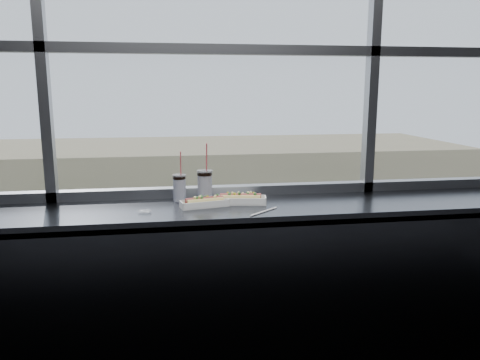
{
  "coord_description": "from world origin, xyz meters",
  "views": [
    {
      "loc": [
        -0.31,
        -1.39,
        1.77
      ],
      "look_at": [
        0.1,
        1.23,
        1.25
      ],
      "focal_mm": 35.0,
      "sensor_mm": 36.0,
      "label": 1
    }
  ],
  "objects": [
    {
      "name": "far_sidewalk",
      "position": [
        0.0,
        29.5,
        -10.98
      ],
      "size": [
        80.0,
        6.0,
        0.04
      ],
      "primitive_type": "cube",
      "color": "#B0AEA4",
      "rests_on": "plaza_ground"
    },
    {
      "name": "counter_fascia",
      "position": [
        0.0,
        0.97,
        0.55
      ],
      "size": [
        6.0,
        0.04,
        1.04
      ],
      "primitive_type": "cube",
      "color": "#4E525B",
      "rests_on": "ground"
    },
    {
      "name": "loose_straw",
      "position": [
        0.21,
        1.05,
        1.1
      ],
      "size": [
        0.18,
        0.16,
        0.01
      ],
      "primitive_type": "cylinder",
      "rotation": [
        0.0,
        1.57,
        0.72
      ],
      "color": "white",
      "rests_on": "counter"
    },
    {
      "name": "tree_center",
      "position": [
        1.28,
        29.5,
        -7.22
      ],
      "size": [
        3.57,
        3.57,
        5.58
      ],
      "color": "#47382B",
      "rests_on": "far_sidewalk"
    },
    {
      "name": "pedestrian_a",
      "position": [
        -5.0,
        28.93,
        -9.89
      ],
      "size": [
        0.95,
        0.71,
        2.13
      ],
      "primitive_type": "imported",
      "rotation": [
        0.0,
        0.0,
        3.14
      ],
      "color": "#66605B",
      "rests_on": "far_sidewalk"
    },
    {
      "name": "street_asphalt",
      "position": [
        0.0,
        21.5,
        -10.97
      ],
      "size": [
        80.0,
        10.0,
        0.06
      ],
      "primitive_type": "cube",
      "color": "black",
      "rests_on": "plaza_ground"
    },
    {
      "name": "wrapper",
      "position": [
        -0.44,
        1.13,
        1.11
      ],
      "size": [
        0.09,
        0.06,
        0.02
      ],
      "primitive_type": "ellipsoid",
      "color": "silver",
      "rests_on": "counter"
    },
    {
      "name": "car_near_c",
      "position": [
        1.62,
        17.5,
        -9.82
      ],
      "size": [
        2.88,
        6.76,
        2.24
      ],
      "primitive_type": "imported",
      "rotation": [
        0.0,
        0.0,
        1.56
      ],
      "color": "#701F00",
      "rests_on": "street_asphalt"
    },
    {
      "name": "wall_back_lower",
      "position": [
        0.0,
        1.5,
        0.55
      ],
      "size": [
        6.0,
        0.0,
        6.0
      ],
      "primitive_type": "plane",
      "rotation": [
        1.57,
        0.0,
        0.0
      ],
      "color": "black",
      "rests_on": "ground"
    },
    {
      "name": "tree_right",
      "position": [
        11.53,
        29.5,
        -7.66
      ],
      "size": [
        3.15,
        3.15,
        4.92
      ],
      "color": "#47382B",
      "rests_on": "far_sidewalk"
    },
    {
      "name": "hotdog_tray_left",
      "position": [
        -0.11,
        1.22,
        1.13
      ],
      "size": [
        0.29,
        0.15,
        0.07
      ],
      "rotation": [
        0.0,
        0.0,
        0.21
      ],
      "color": "white",
      "rests_on": "counter"
    },
    {
      "name": "pedestrian_c",
      "position": [
        5.64,
        30.2,
        -9.99
      ],
      "size": [
        0.65,
        0.86,
        1.94
      ],
      "primitive_type": "imported",
      "rotation": [
        0.0,
        0.0,
        4.71
      ],
      "color": "#66605B",
      "rests_on": "far_sidewalk"
    },
    {
      "name": "pedestrian_d",
      "position": [
        8.93,
        30.38,
        -9.91
      ],
      "size": [
        0.93,
        0.7,
        2.09
      ],
      "primitive_type": "imported",
      "rotation": [
        0.0,
        0.0,
        3.14
      ],
      "color": "#66605B",
      "rests_on": "far_sidewalk"
    },
    {
      "name": "counter",
      "position": [
        0.0,
        1.23,
        1.07
      ],
      "size": [
        6.0,
        0.55,
        0.06
      ],
      "primitive_type": "cube",
      "color": "#4E525B",
      "rests_on": "ground"
    },
    {
      "name": "plaza_ground",
      "position": [
        0.0,
        45.0,
        -11.0
      ],
      "size": [
        120.0,
        120.0,
        0.0
      ],
      "primitive_type": "plane",
      "color": "#B0AEA4",
      "rests_on": "ground"
    },
    {
      "name": "hotdog_tray_right",
      "position": [
        0.11,
        1.26,
        1.13
      ],
      "size": [
        0.31,
        0.14,
        0.07
      ],
      "rotation": [
        0.0,
        0.0,
        -0.16
      ],
      "color": "white",
      "rests_on": "counter"
    },
    {
      "name": "soda_cup_left",
      "position": [
        -0.24,
        1.4,
        1.19
      ],
      "size": [
        0.08,
        0.08,
        0.3
      ],
      "color": "white",
      "rests_on": "counter"
    },
    {
      "name": "pedestrian_b",
      "position": [
        -1.27,
        28.57,
        -9.87
      ],
      "size": [
        0.97,
        0.73,
        2.19
      ],
      "primitive_type": "imported",
      "rotation": [
        0.0,
        0.0,
        3.14
      ],
      "color": "#66605B",
      "rests_on": "far_sidewalk"
    },
    {
      "name": "far_building",
      "position": [
        0.0,
        39.5,
        -7.0
      ],
      "size": [
        50.0,
        14.0,
        8.0
      ],
      "primitive_type": "cube",
      "color": "gray",
      "rests_on": "plaza_ground"
    },
    {
      "name": "soda_cup_right",
      "position": [
        -0.09,
        1.38,
        1.2
      ],
      "size": [
        0.1,
        0.1,
        0.35
      ],
      "color": "white",
      "rests_on": "counter"
    },
    {
      "name": "tree_left",
      "position": [
        -7.9,
        29.5,
        -7.37
      ],
      "size": [
        3.42,
        3.42,
        5.35
      ],
      "color": "#47382B",
      "rests_on": "far_sidewalk"
    },
    {
      "name": "car_near_d",
      "position": [
        5.85,
        17.5,
        -9.85
      ],
      "size": [
        3.34,
        6.77,
        2.18
      ],
      "primitive_type": "imported",
      "rotation": [
        0.0,
        0.0,
        1.48
      ],
      "color": "silver",
      "rests_on": "street_asphalt"
    },
    {
      "name": "car_far_c",
      "position": [
        13.51,
        25.5,
        -10.01
      ],
      "size": [
        2.76,
        5.75,
        1.86
      ],
      "primitive_type": "imported",
      "rotation": [
        0.0,
        0.0,
        1.49
      ],
      "color": "beige",
      "rests_on": "street_asphalt"
    }
  ]
}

